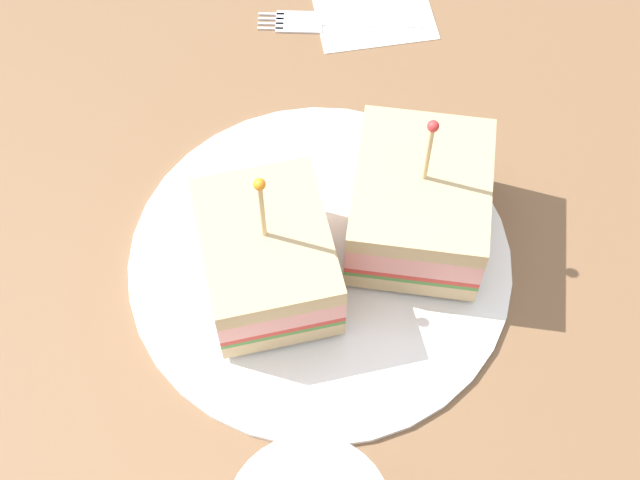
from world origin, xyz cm
name	(u,v)px	position (x,y,z in cm)	size (l,w,h in cm)	color
ground_plane	(320,269)	(0.00, 0.00, -1.00)	(103.76, 103.76, 2.00)	brown
plate	(320,259)	(0.00, 0.00, 0.43)	(25.05, 25.05, 0.85)	white
sandwich_half_front	(267,257)	(1.49, -3.33, 3.63)	(10.95, 9.24, 11.13)	tan
sandwich_half_back	(420,203)	(-1.92, 6.42, 3.74)	(11.47, 10.10, 11.18)	tan
napkin	(372,8)	(-22.48, 5.18, 0.07)	(9.00, 8.10, 0.15)	white
fork	(321,22)	(-21.07, 1.04, 0.18)	(2.48, 12.81, 0.35)	silver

